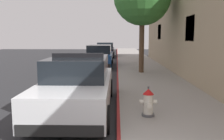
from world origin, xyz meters
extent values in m
cube|color=#2B2B2D|center=(-4.45, 10.00, -0.10)|extent=(31.37, 60.00, 0.20)
cube|color=gray|center=(1.55, 10.00, 0.08)|extent=(3.10, 60.00, 0.17)
cube|color=maroon|center=(-0.04, 10.00, 0.08)|extent=(0.08, 60.00, 0.17)
cube|color=black|center=(3.13, 7.94, 2.52)|extent=(0.06, 1.30, 1.10)
cube|color=black|center=(3.13, 15.65, 2.52)|extent=(0.06, 1.30, 1.10)
cube|color=white|center=(-1.21, 4.01, 0.58)|extent=(1.84, 4.80, 0.76)
cube|color=black|center=(-1.21, 4.16, 1.26)|extent=(1.64, 2.50, 0.60)
cube|color=black|center=(-1.21, 1.67, 0.32)|extent=(1.76, 0.16, 0.24)
cube|color=black|center=(-1.21, 6.35, 0.32)|extent=(1.76, 0.16, 0.24)
cylinder|color=black|center=(-2.07, 5.71, 0.32)|extent=(0.22, 0.64, 0.64)
cylinder|color=black|center=(-0.35, 5.71, 0.32)|extent=(0.22, 0.64, 0.64)
cylinder|color=black|center=(-2.07, 2.31, 0.32)|extent=(0.22, 0.64, 0.64)
cylinder|color=black|center=(-0.35, 2.31, 0.32)|extent=(0.22, 0.64, 0.64)
cube|color=black|center=(-1.21, 4.11, 1.62)|extent=(1.48, 0.20, 0.12)
cube|color=red|center=(-1.56, 4.11, 1.62)|extent=(0.44, 0.18, 0.11)
cube|color=#1E33E0|center=(-0.86, 4.11, 1.62)|extent=(0.44, 0.18, 0.11)
cube|color=navy|center=(-1.35, 14.84, 0.58)|extent=(1.84, 4.80, 0.76)
cube|color=black|center=(-1.35, 14.99, 1.26)|extent=(1.64, 2.50, 0.60)
cube|color=black|center=(-1.35, 12.50, 0.32)|extent=(1.76, 0.16, 0.24)
cube|color=black|center=(-1.35, 17.18, 0.32)|extent=(1.76, 0.16, 0.24)
cylinder|color=black|center=(-2.21, 16.54, 0.32)|extent=(0.22, 0.64, 0.64)
cylinder|color=black|center=(-0.49, 16.54, 0.32)|extent=(0.22, 0.64, 0.64)
cylinder|color=black|center=(-2.21, 13.14, 0.32)|extent=(0.22, 0.64, 0.64)
cylinder|color=black|center=(-0.49, 13.14, 0.32)|extent=(0.22, 0.64, 0.64)
cube|color=black|center=(-1.31, 23.44, 0.58)|extent=(1.84, 4.80, 0.76)
cube|color=black|center=(-1.31, 23.59, 1.26)|extent=(1.64, 2.50, 0.60)
cube|color=black|center=(-1.31, 21.10, 0.32)|extent=(1.76, 0.16, 0.24)
cube|color=black|center=(-1.31, 25.78, 0.32)|extent=(1.76, 0.16, 0.24)
cylinder|color=black|center=(-2.17, 25.14, 0.32)|extent=(0.22, 0.64, 0.64)
cylinder|color=black|center=(-0.45, 25.14, 0.32)|extent=(0.22, 0.64, 0.64)
cylinder|color=black|center=(-2.17, 21.74, 0.32)|extent=(0.22, 0.64, 0.64)
cylinder|color=black|center=(-0.45, 21.74, 0.32)|extent=(0.22, 0.64, 0.64)
cylinder|color=#4C4C51|center=(0.71, 3.03, 0.20)|extent=(0.32, 0.32, 0.06)
cylinder|color=silver|center=(0.71, 3.03, 0.48)|extent=(0.24, 0.24, 0.50)
cone|color=red|center=(0.71, 3.03, 0.80)|extent=(0.28, 0.28, 0.14)
cylinder|color=#4C4C51|center=(0.71, 3.03, 0.90)|extent=(0.05, 0.05, 0.06)
cylinder|color=silver|center=(0.54, 3.03, 0.54)|extent=(0.10, 0.10, 0.10)
cylinder|color=silver|center=(0.88, 3.03, 0.54)|extent=(0.10, 0.10, 0.10)
cylinder|color=silver|center=(0.71, 2.85, 0.49)|extent=(0.13, 0.12, 0.13)
cylinder|color=brown|center=(1.30, 10.77, 1.70)|extent=(0.28, 0.28, 3.06)
camera|label=1|loc=(-0.09, -2.97, 2.15)|focal=39.26mm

